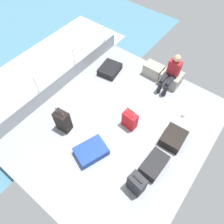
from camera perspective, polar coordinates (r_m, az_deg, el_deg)
The scene contains 15 objects.
ground_plane at distance 5.57m, azimuth 1.92°, elevation -3.91°, with size 4.40×5.20×0.06m, color gray.
gunwale_port at distance 6.35m, azimuth -14.06°, elevation 7.73°, with size 0.06×5.20×0.45m, color gray.
railing_port at distance 5.97m, azimuth -15.14°, elevation 11.34°, with size 0.04×4.20×1.02m.
sea_wake at distance 7.66m, azimuth -20.61°, elevation 9.38°, with size 12.00×12.00×0.01m.
cargo_crate_0 at distance 6.72m, azimuth 11.19°, elevation 11.17°, with size 0.60×0.38×0.38m.
cargo_crate_1 at distance 6.57m, azimuth 15.87°, elevation 8.82°, with size 0.61×0.50×0.40m.
passenger_seated at distance 6.18m, azimuth 15.87°, elevation 10.31°, with size 0.34×0.66×1.10m.
suitcase_0 at distance 5.10m, azimuth -5.71°, elevation -10.64°, with size 0.75×0.86×0.23m.
suitcase_1 at distance 6.74m, azimuth -0.60°, elevation 11.55°, with size 0.66×0.75×0.21m.
suitcase_2 at distance 5.38m, azimuth -13.25°, elevation -2.44°, with size 0.38×0.29×0.80m.
suitcase_3 at distance 5.35m, azimuth 4.87°, elevation -2.21°, with size 0.39×0.24×0.70m.
suitcase_4 at distance 5.43m, azimuth 16.36°, elevation -6.83°, with size 0.54×0.64×0.27m.
suitcase_5 at distance 4.63m, azimuth 6.72°, elevation -18.87°, with size 0.39×0.29×0.72m.
suitcase_6 at distance 5.01m, azimuth 11.37°, elevation -13.87°, with size 0.45×0.69×0.28m.
paper_cup at distance 5.99m, azimuth 18.90°, elevation -0.80°, with size 0.08×0.08×0.10m, color white.
Camera 1 is at (1.61, -2.39, 4.74)m, focal length 33.53 mm.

